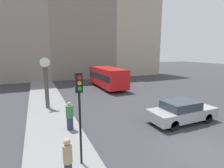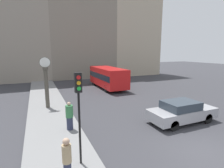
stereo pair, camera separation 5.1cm
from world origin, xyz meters
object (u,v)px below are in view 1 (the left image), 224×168
(traffic_light_near, at_px, (79,100))
(bus_distant, at_px, (107,76))
(street_clock, at_px, (46,83))
(pedestrian_green_hoodie, at_px, (70,116))
(sedan_car, at_px, (182,111))
(pedestrian_tan_coat, at_px, (68,160))

(traffic_light_near, bearing_deg, bus_distant, 63.89)
(street_clock, distance_m, pedestrian_green_hoodie, 5.13)
(traffic_light_near, bearing_deg, street_clock, 95.15)
(sedan_car, distance_m, street_clock, 10.36)
(pedestrian_tan_coat, bearing_deg, street_clock, 90.57)
(pedestrian_green_hoodie, bearing_deg, street_clock, 100.59)
(traffic_light_near, distance_m, street_clock, 8.34)
(street_clock, height_order, pedestrian_green_hoodie, street_clock)
(traffic_light_near, height_order, street_clock, street_clock)
(bus_distant, distance_m, traffic_light_near, 16.01)
(sedan_car, xyz_separation_m, pedestrian_green_hoodie, (-7.08, 1.52, 0.23))
(sedan_car, bearing_deg, bus_distant, 91.08)
(street_clock, distance_m, pedestrian_tan_coat, 9.15)
(sedan_car, relative_size, street_clock, 1.13)
(bus_distant, distance_m, street_clock, 9.86)
(pedestrian_tan_coat, bearing_deg, sedan_car, 18.52)
(traffic_light_near, xyz_separation_m, pedestrian_tan_coat, (-0.66, -0.79, -1.86))
(pedestrian_green_hoodie, bearing_deg, pedestrian_tan_coat, -101.19)
(sedan_car, distance_m, traffic_light_near, 7.78)
(sedan_car, bearing_deg, traffic_light_near, -165.61)
(traffic_light_near, relative_size, pedestrian_green_hoodie, 2.24)
(bus_distant, xyz_separation_m, traffic_light_near, (-7.02, -14.32, 1.32))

